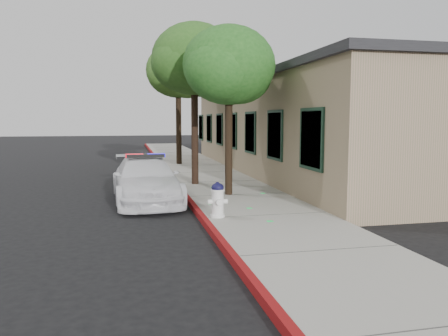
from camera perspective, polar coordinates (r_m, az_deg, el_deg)
ground at (r=10.49m, az=-2.87°, el=-7.32°), size 120.00×120.00×0.00m
sidewalk at (r=13.68m, az=1.64°, el=-3.78°), size 3.20×60.00×0.15m
red_curb at (r=13.39m, az=-4.77°, el=-4.00°), size 0.14×60.00×0.16m
clapboard_building at (r=20.83m, az=11.29°, el=5.24°), size 7.30×20.89×4.24m
police_car at (r=13.39m, az=-10.12°, el=-1.51°), size 2.12×4.70×1.46m
fire_hydrant at (r=10.50m, az=-0.83°, el=-4.11°), size 0.48×0.41×0.84m
street_tree_near at (r=13.59m, az=0.68°, el=12.73°), size 2.84×2.83×5.15m
street_tree_mid at (r=16.00m, az=-3.86°, el=13.46°), size 3.12×3.02×5.72m
street_tree_far at (r=23.30m, az=-5.86°, el=12.12°), size 3.44×3.34×6.24m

